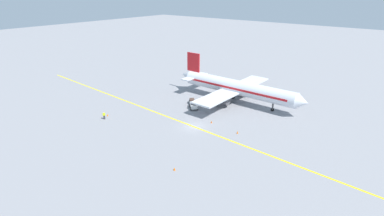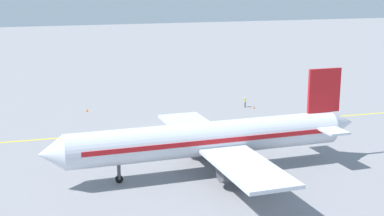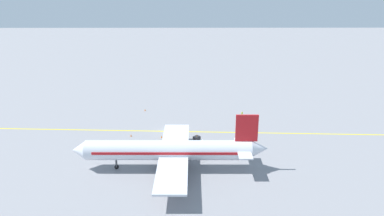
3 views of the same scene
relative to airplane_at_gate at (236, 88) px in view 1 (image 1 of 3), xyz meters
name	(u,v)px [view 1 (image 1 of 3)]	position (x,y,z in m)	size (l,w,h in m)	color
ground_plane	(194,127)	(18.12, 1.01, -3.71)	(400.00, 400.00, 0.00)	gray
apron_yellow_centreline	(194,127)	(18.12, 1.01, -3.71)	(0.40, 120.00, 0.01)	yellow
airplane_at_gate	(236,88)	(0.00, 0.00, 0.00)	(28.04, 35.42, 10.60)	silver
baggage_tug_white	(194,105)	(10.32, -5.20, -2.81)	(3.18, 3.19, 2.11)	white
baggage_cart_trailing	(192,101)	(8.00, -7.54, -2.95)	(2.82, 2.83, 1.24)	gray
ground_crew_worker	(104,115)	(27.31, -16.65, -2.80)	(0.53, 0.36, 1.68)	#23232D
traffic_cone_near_nose	(108,115)	(25.81, -17.54, -3.43)	(0.32, 0.32, 0.55)	orange
traffic_cone_mid_apron	(211,122)	(14.35, 2.80, -3.43)	(0.32, 0.32, 0.55)	orange
traffic_cone_by_wingtip	(237,132)	(15.17, 9.64, -3.43)	(0.32, 0.32, 0.55)	orange
traffic_cone_far_edge	(174,169)	(32.50, 8.50, -3.43)	(0.32, 0.32, 0.55)	orange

